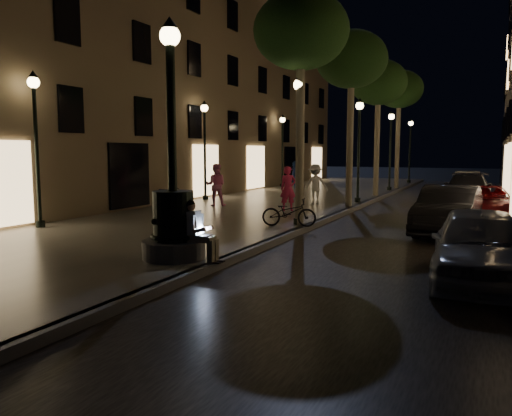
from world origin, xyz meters
The scene contains 29 objects.
ground centered at (0.00, 15.00, 0.00)m, with size 120.00×120.00×0.00m, color black.
cobble_lane centered at (3.00, 15.00, 0.01)m, with size 6.00×45.00×0.02m, color black.
promenade centered at (-4.00, 15.00, 0.10)m, with size 8.00×45.00×0.20m, color #615D55.
curb_strip centered at (0.00, 15.00, 0.10)m, with size 0.25×45.00×0.20m, color #59595B.
building_left centered at (-12.00, 18.00, 7.50)m, with size 8.00×36.00×15.00m, color #775F4A.
fountain_lamppost centered at (-1.00, 2.00, 1.21)m, with size 1.40×1.40×5.21m.
seated_man_laptop centered at (-0.39, 2.00, 0.90)m, with size 0.96×0.32×1.33m.
tree_near centered at (-0.25, 8.00, 6.24)m, with size 3.00×3.00×7.30m.
tree_second centered at (-0.20, 14.00, 6.33)m, with size 3.00×3.00×7.40m.
tree_third centered at (-0.30, 20.00, 6.14)m, with size 3.00×3.00×7.20m.
tree_far centered at (-0.22, 26.00, 6.43)m, with size 3.00×3.00×7.50m.
lamp_curb_a centered at (-0.30, 8.00, 3.24)m, with size 0.36×0.36×4.81m.
lamp_curb_b centered at (-0.30, 16.00, 3.24)m, with size 0.36×0.36×4.81m.
lamp_curb_c centered at (-0.30, 24.00, 3.24)m, with size 0.36×0.36×4.81m.
lamp_curb_d centered at (-0.30, 32.00, 3.24)m, with size 0.36×0.36×4.81m.
lamp_left_a centered at (-7.40, 4.00, 3.24)m, with size 0.36×0.36×4.81m.
lamp_left_b centered at (-7.40, 14.00, 3.24)m, with size 0.36×0.36×4.81m.
lamp_left_c centered at (-7.40, 24.00, 3.24)m, with size 0.36×0.36×4.81m.
stroller centered at (-5.16, 7.88, 0.76)m, with size 0.55×1.11×1.12m.
car_front centered at (5.18, 3.44, 0.74)m, with size 1.75×4.34×1.48m, color #A9ACB0.
car_second centered at (4.18, 9.32, 0.75)m, with size 1.59×4.56×1.50m, color black.
car_third centered at (5.20, 13.52, 0.63)m, with size 2.11×4.57×1.27m, color maroon.
car_rear centered at (4.33, 19.00, 0.74)m, with size 2.08×5.13×1.49m, color #29282D.
car_fifth centered at (4.00, 26.09, 0.67)m, with size 1.42×4.08×1.34m, color #A7A8A2.
pedestrian_red centered at (-1.98, 11.38, 1.09)m, with size 0.65×0.43×1.78m, color #C62752.
pedestrian_pink centered at (-5.44, 11.63, 1.12)m, with size 0.89×0.69×1.83m, color pink.
pedestrian_white centered at (-1.78, 14.16, 1.10)m, with size 1.16×0.67×1.79m, color silver.
pedestrian_blue centered at (-3.83, 17.07, 1.13)m, with size 1.09×0.46×1.87m, color #294797.
bicycle centered at (-0.40, 7.47, 0.65)m, with size 0.60×1.72×0.90m, color black.
Camera 1 is at (5.32, -7.10, 2.57)m, focal length 35.00 mm.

